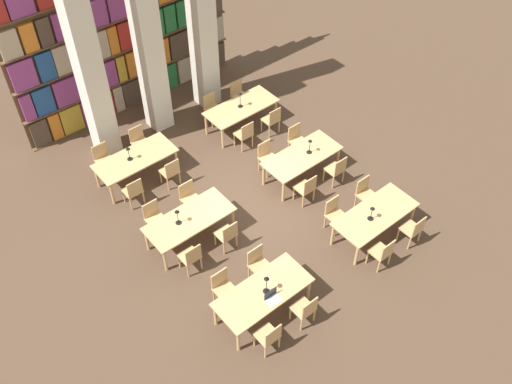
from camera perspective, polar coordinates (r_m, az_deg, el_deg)
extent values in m
plane|color=#4C3828|center=(14.14, -0.66, -1.24)|extent=(40.00, 40.00, 0.00)
cube|color=brown|center=(16.12, -13.42, 16.58)|extent=(6.60, 0.06, 5.50)
cube|color=brown|center=(17.59, -11.91, 8.86)|extent=(6.60, 0.35, 0.03)
cube|color=#47382D|center=(16.54, -20.84, 5.60)|extent=(0.47, 0.20, 0.80)
cube|color=orange|center=(16.62, -19.49, 6.28)|extent=(0.30, 0.20, 0.80)
cube|color=#B7932D|center=(16.73, -18.01, 7.01)|extent=(0.60, 0.20, 0.80)
cube|color=#84387A|center=(16.84, -16.65, 7.68)|extent=(0.26, 0.20, 0.80)
cube|color=maroon|center=(16.99, -15.10, 8.44)|extent=(0.64, 0.20, 0.80)
cube|color=tan|center=(17.13, -13.67, 9.13)|extent=(0.28, 0.20, 0.80)
cube|color=#47382D|center=(17.29, -12.30, 9.78)|extent=(0.62, 0.20, 0.80)
cube|color=tan|center=(17.47, -10.82, 10.48)|extent=(0.31, 0.20, 0.80)
cube|color=#B7932D|center=(17.60, -9.90, 10.91)|extent=(0.31, 0.20, 0.80)
cube|color=#236B38|center=(17.77, -8.68, 11.47)|extent=(0.44, 0.20, 0.80)
cube|color=tan|center=(17.99, -7.22, 12.13)|extent=(0.48, 0.20, 0.80)
cube|color=navy|center=(18.20, -5.98, 12.68)|extent=(0.36, 0.20, 0.80)
cube|color=orange|center=(18.43, -4.68, 13.25)|extent=(0.54, 0.20, 0.80)
cube|color=#47382D|center=(18.63, -3.62, 13.71)|extent=(0.23, 0.20, 0.80)
cube|color=brown|center=(17.06, -12.37, 11.29)|extent=(6.60, 0.35, 0.03)
cube|color=#84387A|center=(15.99, -21.95, 7.90)|extent=(0.29, 0.20, 0.78)
cube|color=navy|center=(16.08, -20.55, 8.59)|extent=(0.51, 0.20, 0.78)
cube|color=#84387A|center=(16.22, -18.51, 9.58)|extent=(0.67, 0.20, 0.78)
cube|color=#236B38|center=(16.38, -16.61, 10.48)|extent=(0.46, 0.20, 0.78)
cube|color=#84387A|center=(16.55, -14.86, 11.30)|extent=(0.62, 0.20, 0.78)
cube|color=#B7932D|center=(16.71, -13.42, 11.96)|extent=(0.25, 0.20, 0.78)
cube|color=orange|center=(16.89, -11.92, 12.64)|extent=(0.63, 0.20, 0.78)
cube|color=orange|center=(17.17, -9.80, 13.58)|extent=(0.68, 0.20, 0.78)
cube|color=#47382D|center=(17.47, -7.75, 14.46)|extent=(0.65, 0.20, 0.78)
cube|color=orange|center=(17.73, -6.13, 15.14)|extent=(0.38, 0.20, 0.78)
cube|color=#B7932D|center=(17.94, -4.92, 15.64)|extent=(0.39, 0.20, 0.78)
cube|color=tan|center=(18.14, -3.88, 16.06)|extent=(0.33, 0.20, 0.78)
cube|color=brown|center=(16.57, -12.88, 13.88)|extent=(6.60, 0.35, 0.03)
cube|color=#84387A|center=(15.51, -22.34, 10.83)|extent=(0.63, 0.20, 0.79)
cube|color=navy|center=(15.64, -20.37, 11.77)|extent=(0.43, 0.20, 0.79)
cube|color=tan|center=(15.75, -18.95, 12.42)|extent=(0.40, 0.20, 0.79)
cube|color=orange|center=(15.87, -17.48, 13.10)|extent=(0.47, 0.20, 0.79)
cube|color=tan|center=(16.05, -15.64, 13.92)|extent=(0.60, 0.20, 0.79)
cube|color=orange|center=(16.20, -14.21, 14.55)|extent=(0.27, 0.20, 0.79)
cube|color=maroon|center=(16.36, -12.83, 15.15)|extent=(0.54, 0.20, 0.79)
cube|color=#B7932D|center=(16.57, -11.16, 15.85)|extent=(0.41, 0.20, 0.79)
cube|color=#236B38|center=(16.73, -9.93, 16.36)|extent=(0.36, 0.20, 0.79)
cube|color=#236B38|center=(16.91, -8.73, 16.84)|extent=(0.36, 0.20, 0.79)
cube|color=#236B38|center=(17.14, -7.23, 17.44)|extent=(0.55, 0.20, 0.79)
cube|color=#84387A|center=(17.39, -5.70, 18.03)|extent=(0.47, 0.20, 0.79)
cube|color=#47382D|center=(17.66, -4.23, 18.58)|extent=(0.44, 0.20, 0.79)
cube|color=brown|center=(16.11, -13.43, 16.62)|extent=(6.60, 0.35, 0.03)
cube|color=tan|center=(15.05, -23.54, 13.42)|extent=(0.48, 0.20, 0.73)
cube|color=orange|center=(15.16, -21.87, 14.20)|extent=(0.36, 0.20, 0.73)
cube|color=#47382D|center=(15.25, -20.48, 14.82)|extent=(0.33, 0.20, 0.73)
cube|color=#84387A|center=(15.36, -19.12, 15.43)|extent=(0.34, 0.20, 0.73)
cube|color=navy|center=(15.50, -17.51, 16.13)|extent=(0.49, 0.20, 0.73)
cube|color=#84387A|center=(15.68, -15.68, 16.91)|extent=(0.50, 0.20, 0.73)
cube|color=#84387A|center=(15.89, -13.75, 17.70)|extent=(0.56, 0.20, 0.73)
cube|color=#84387A|center=(14.76, -22.68, 17.20)|extent=(0.61, 0.20, 0.70)
cube|color=silver|center=(14.37, -16.75, 13.12)|extent=(0.58, 0.58, 6.00)
cube|color=silver|center=(14.95, -10.97, 15.63)|extent=(0.58, 0.58, 6.00)
cube|color=silver|center=(15.70, -5.56, 17.80)|extent=(0.58, 0.58, 6.00)
cube|color=tan|center=(11.70, 0.71, -9.97)|extent=(2.05, 0.91, 0.04)
cylinder|color=tan|center=(11.55, -1.78, -14.65)|extent=(0.07, 0.07, 0.68)
cylinder|color=tan|center=(12.22, 5.30, -9.66)|extent=(0.07, 0.07, 0.68)
cylinder|color=tan|center=(11.86, -4.09, -12.16)|extent=(0.07, 0.07, 0.68)
cylinder|color=tan|center=(12.52, 2.92, -7.49)|extent=(0.07, 0.07, 0.68)
cylinder|color=tan|center=(11.70, -0.17, -14.59)|extent=(0.04, 0.04, 0.41)
cylinder|color=tan|center=(11.82, 1.22, -13.61)|extent=(0.04, 0.04, 0.41)
cylinder|color=tan|center=(11.58, 0.94, -15.72)|extent=(0.04, 0.04, 0.41)
cylinder|color=tan|center=(11.70, 2.33, -14.72)|extent=(0.04, 0.04, 0.41)
cube|color=tan|center=(11.50, 1.10, -14.11)|extent=(0.42, 0.40, 0.04)
cube|color=tan|center=(11.23, 1.74, -14.16)|extent=(0.40, 0.03, 0.42)
cylinder|color=tan|center=(12.23, -1.90, -10.44)|extent=(0.04, 0.04, 0.41)
cylinder|color=tan|center=(12.12, -3.27, -11.33)|extent=(0.04, 0.04, 0.41)
cylinder|color=tan|center=(12.39, -2.88, -9.42)|extent=(0.04, 0.04, 0.41)
cylinder|color=tan|center=(12.28, -4.24, -10.29)|extent=(0.04, 0.04, 0.41)
cube|color=tan|center=(12.07, -3.11, -9.77)|extent=(0.42, 0.40, 0.04)
cube|color=tan|center=(11.97, -3.70, -8.59)|extent=(0.40, 0.03, 0.42)
cylinder|color=tan|center=(12.03, 3.44, -12.03)|extent=(0.04, 0.04, 0.41)
cylinder|color=tan|center=(12.17, 4.72, -11.10)|extent=(0.04, 0.04, 0.41)
cylinder|color=tan|center=(11.91, 4.56, -13.09)|extent=(0.04, 0.04, 0.41)
cylinder|color=tan|center=(12.05, 5.84, -12.13)|extent=(0.04, 0.04, 0.41)
cube|color=tan|center=(11.85, 4.71, -11.51)|extent=(0.42, 0.40, 0.04)
cube|color=tan|center=(11.59, 5.41, -11.49)|extent=(0.40, 0.03, 0.42)
cylinder|color=tan|center=(12.58, 1.56, -8.13)|extent=(0.04, 0.04, 0.41)
cylinder|color=tan|center=(12.44, 0.29, -8.98)|extent=(0.04, 0.04, 0.41)
cylinder|color=tan|center=(12.73, 0.56, -7.17)|extent=(0.04, 0.04, 0.41)
cylinder|color=tan|center=(12.59, -0.71, -8.00)|extent=(0.04, 0.04, 0.41)
cube|color=tan|center=(12.40, 0.43, -7.46)|extent=(0.42, 0.40, 0.04)
cube|color=tan|center=(12.30, -0.12, -6.29)|extent=(0.40, 0.03, 0.42)
cylinder|color=black|center=(11.68, 1.03, -9.88)|extent=(0.14, 0.14, 0.01)
cylinder|color=black|center=(11.50, 1.04, -9.28)|extent=(0.02, 0.02, 0.42)
cone|color=black|center=(11.30, 1.06, -8.59)|extent=(0.11, 0.11, 0.07)
cube|color=silver|center=(11.57, 1.80, -10.75)|extent=(0.32, 0.22, 0.01)
cube|color=black|center=(11.52, 1.45, -10.11)|extent=(0.32, 0.01, 0.20)
cube|color=tan|center=(13.27, 11.86, -2.18)|extent=(2.05, 0.91, 0.04)
cylinder|color=tan|center=(12.89, 10.04, -6.23)|extent=(0.07, 0.07, 0.68)
cylinder|color=tan|center=(13.96, 15.35, -2.18)|extent=(0.07, 0.07, 0.68)
cylinder|color=tan|center=(13.18, 7.68, -4.26)|extent=(0.07, 0.07, 0.68)
cylinder|color=tan|center=(14.22, 13.07, -0.45)|extent=(0.07, 0.07, 0.68)
cylinder|color=tan|center=(13.07, 11.06, -6.41)|extent=(0.04, 0.04, 0.41)
cylinder|color=tan|center=(13.27, 12.11, -5.60)|extent=(0.04, 0.04, 0.41)
cylinder|color=tan|center=(12.96, 12.16, -7.31)|extent=(0.04, 0.04, 0.41)
cylinder|color=tan|center=(13.16, 13.20, -6.48)|extent=(0.04, 0.04, 0.41)
cube|color=tan|center=(12.94, 12.29, -5.84)|extent=(0.42, 0.40, 0.04)
cube|color=tan|center=(12.70, 13.06, -5.70)|extent=(0.40, 0.03, 0.42)
cylinder|color=tan|center=(13.64, 8.98, -3.07)|extent=(0.04, 0.04, 0.41)
cylinder|color=tan|center=(13.45, 7.92, -3.82)|extent=(0.04, 0.04, 0.41)
cylinder|color=tan|center=(13.77, 7.98, -2.25)|extent=(0.04, 0.04, 0.41)
cylinder|color=tan|center=(13.59, 6.91, -2.98)|extent=(0.04, 0.04, 0.41)
cube|color=tan|center=(13.44, 8.04, -2.39)|extent=(0.42, 0.40, 0.04)
cube|color=tan|center=(13.35, 7.58, -1.28)|extent=(0.40, 0.03, 0.42)
cylinder|color=tan|center=(13.65, 14.00, -4.13)|extent=(0.04, 0.04, 0.41)
cylinder|color=tan|center=(13.86, 14.96, -3.39)|extent=(0.04, 0.04, 0.41)
cylinder|color=tan|center=(13.54, 15.08, -4.97)|extent=(0.04, 0.04, 0.41)
cylinder|color=tan|center=(13.75, 16.03, -4.20)|extent=(0.04, 0.04, 0.41)
cube|color=tan|center=(13.53, 15.20, -3.56)|extent=(0.42, 0.40, 0.04)
cube|color=tan|center=(13.30, 15.99, -3.38)|extent=(0.40, 0.03, 0.42)
cylinder|color=tan|center=(14.21, 11.89, -1.02)|extent=(0.04, 0.04, 0.41)
cylinder|color=tan|center=(14.01, 10.91, -1.71)|extent=(0.04, 0.04, 0.41)
cylinder|color=tan|center=(14.35, 10.90, -0.25)|extent=(0.04, 0.04, 0.41)
cylinder|color=tan|center=(14.14, 9.91, -0.93)|extent=(0.04, 0.04, 0.41)
cube|color=tan|center=(14.01, 11.03, -0.35)|extent=(0.42, 0.40, 0.04)
cube|color=tan|center=(13.93, 10.61, 0.73)|extent=(0.40, 0.03, 0.42)
cylinder|color=black|center=(13.12, 11.37, -2.62)|extent=(0.14, 0.14, 0.01)
cylinder|color=black|center=(13.00, 11.47, -2.14)|extent=(0.02, 0.02, 0.32)
cone|color=black|center=(12.86, 11.60, -1.56)|extent=(0.11, 0.11, 0.07)
cube|color=tan|center=(12.98, -6.69, -2.70)|extent=(2.05, 0.91, 0.04)
cylinder|color=tan|center=(12.77, -9.08, -6.77)|extent=(0.07, 0.07, 0.68)
cylinder|color=tan|center=(13.38, -2.32, -2.73)|extent=(0.07, 0.07, 0.68)
cylinder|color=tan|center=(13.20, -10.86, -4.72)|extent=(0.07, 0.07, 0.68)
cylinder|color=tan|center=(13.79, -4.24, -0.90)|extent=(0.07, 0.07, 0.68)
cylinder|color=tan|center=(12.87, -7.68, -6.90)|extent=(0.04, 0.04, 0.41)
cylinder|color=tan|center=(12.98, -6.37, -6.11)|extent=(0.04, 0.04, 0.41)
cylinder|color=tan|center=(12.69, -6.82, -7.86)|extent=(0.04, 0.04, 0.41)
cylinder|color=tan|center=(12.80, -5.49, -7.05)|extent=(0.04, 0.04, 0.41)
cube|color=tan|center=(12.65, -6.68, -6.37)|extent=(0.42, 0.40, 0.04)
cube|color=tan|center=(12.37, -6.28, -6.25)|extent=(0.40, 0.03, 0.42)
cylinder|color=tan|center=(13.55, -8.82, -3.46)|extent=(0.04, 0.04, 0.41)
cylinder|color=tan|center=(13.45, -10.10, -4.19)|extent=(0.04, 0.04, 0.41)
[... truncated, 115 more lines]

